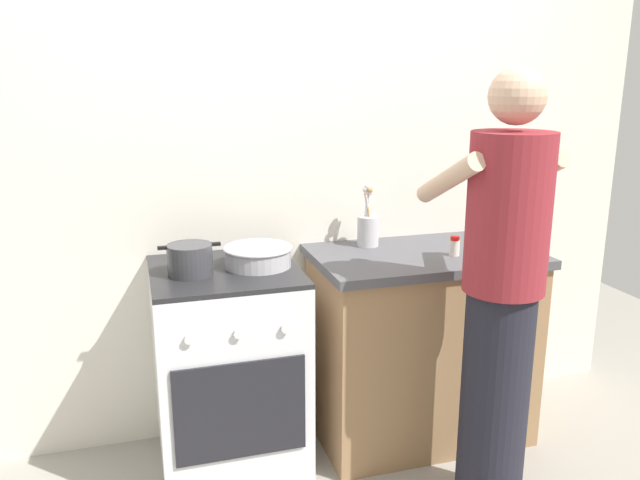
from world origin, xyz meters
The scene contains 9 objects.
ground centered at (0.00, 0.00, 0.00)m, with size 6.00×6.00×0.00m, color gray.
back_wall centered at (0.20, 0.50, 1.25)m, with size 3.20×0.10×2.50m.
countertop centered at (0.55, 0.15, 0.45)m, with size 1.00×0.60×0.90m.
stove_range centered at (-0.35, 0.15, 0.45)m, with size 0.60×0.62×0.90m.
pot centered at (-0.49, 0.11, 0.96)m, with size 0.24×0.18×0.12m.
mixing_bowl centered at (-0.21, 0.15, 0.95)m, with size 0.29×0.29×0.09m.
utensil_crock centered at (0.34, 0.33, 0.99)m, with size 0.10×0.10×0.29m.
spice_bottle centered at (0.65, 0.06, 0.94)m, with size 0.04×0.04×0.09m.
person centered at (0.59, -0.41, 0.86)m, with size 0.41×0.50×1.70m.
Camera 1 is at (-0.68, -2.33, 1.66)m, focal length 35.39 mm.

